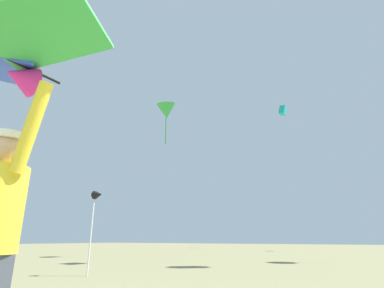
{
  "coord_description": "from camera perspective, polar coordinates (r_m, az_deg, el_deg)",
  "views": [
    {
      "loc": [
        1.8,
        -1.11,
        0.91
      ],
      "look_at": [
        -0.34,
        2.42,
        2.2
      ],
      "focal_mm": 28.49,
      "sensor_mm": 36.0,
      "label": 1
    }
  ],
  "objects": [
    {
      "name": "held_stunt_kite",
      "position": [
        2.68,
        -30.36,
        13.75
      ],
      "size": [
        1.71,
        0.9,
        0.39
      ],
      "color": "black"
    },
    {
      "name": "distant_kite_teal_high_right",
      "position": [
        38.41,
        16.59,
        6.07
      ],
      "size": [
        0.86,
        0.86,
        1.24
      ],
      "color": "#19B2AD"
    },
    {
      "name": "marker_flag",
      "position": [
        8.85,
        -17.37,
        -10.19
      ],
      "size": [
        0.3,
        0.24,
        2.19
      ],
      "color": "silver",
      "rests_on": "ground"
    },
    {
      "name": "distant_kite_green_mid_right",
      "position": [
        18.46,
        -4.83,
        6.15
      ],
      "size": [
        1.62,
        1.73,
        2.65
      ],
      "color": "green"
    }
  ]
}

